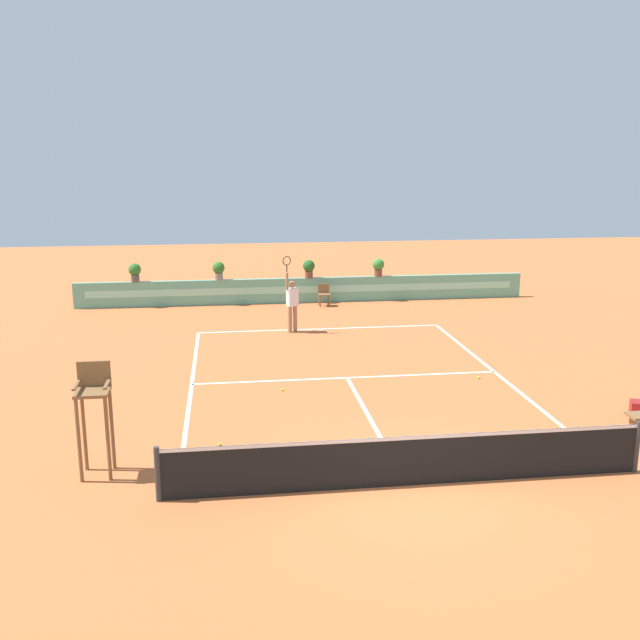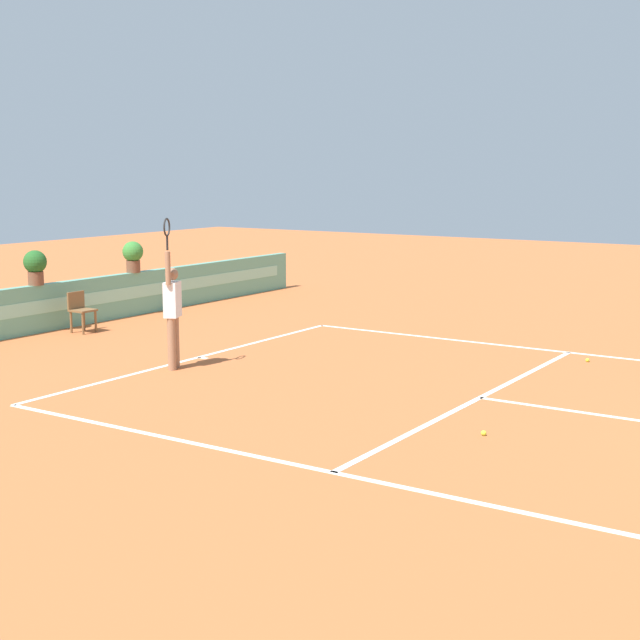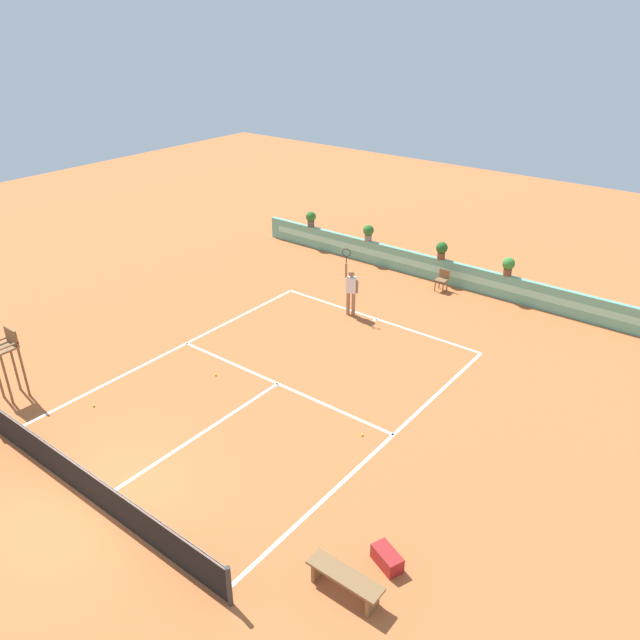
# 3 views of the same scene
# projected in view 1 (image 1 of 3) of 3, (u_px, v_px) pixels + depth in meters

# --- Properties ---
(ground_plane) EXTENTS (60.00, 60.00, 0.00)m
(ground_plane) POSITION_uv_depth(u_px,v_px,m) (350.00, 383.00, 18.70)
(ground_plane) COLOR #BC6033
(court_lines) EXTENTS (8.32, 11.94, 0.01)m
(court_lines) POSITION_uv_depth(u_px,v_px,m) (345.00, 374.00, 19.39)
(court_lines) COLOR white
(court_lines) RESTS_ON ground
(net) EXTENTS (8.92, 0.10, 1.00)m
(net) POSITION_uv_depth(u_px,v_px,m) (408.00, 459.00, 12.80)
(net) COLOR #333333
(net) RESTS_ON ground
(back_wall_barrier) EXTENTS (18.00, 0.21, 1.00)m
(back_wall_barrier) POSITION_uv_depth(u_px,v_px,m) (305.00, 290.00, 28.61)
(back_wall_barrier) COLOR #60A88E
(back_wall_barrier) RESTS_ON ground
(umpire_chair) EXTENTS (0.60, 0.60, 2.14)m
(umpire_chair) POSITION_uv_depth(u_px,v_px,m) (94.00, 406.00, 13.10)
(umpire_chair) COLOR brown
(umpire_chair) RESTS_ON ground
(ball_kid_chair) EXTENTS (0.44, 0.44, 0.85)m
(ball_kid_chair) POSITION_uv_depth(u_px,v_px,m) (324.00, 294.00, 28.00)
(ball_kid_chair) COLOR brown
(ball_kid_chair) RESTS_ON ground
(tennis_player) EXTENTS (0.57, 0.35, 2.58)m
(tennis_player) POSITION_uv_depth(u_px,v_px,m) (292.00, 301.00, 23.75)
(tennis_player) COLOR #9E7051
(tennis_player) RESTS_ON ground
(tennis_ball_near_baseline) EXTENTS (0.07, 0.07, 0.07)m
(tennis_ball_near_baseline) POSITION_uv_depth(u_px,v_px,m) (282.00, 390.00, 18.04)
(tennis_ball_near_baseline) COLOR #CCE033
(tennis_ball_near_baseline) RESTS_ON ground
(tennis_ball_mid_court) EXTENTS (0.07, 0.07, 0.07)m
(tennis_ball_mid_court) POSITION_uv_depth(u_px,v_px,m) (479.00, 378.00, 19.00)
(tennis_ball_mid_court) COLOR #CCE033
(tennis_ball_mid_court) RESTS_ON ground
(tennis_ball_by_sideline) EXTENTS (0.07, 0.07, 0.07)m
(tennis_ball_by_sideline) POSITION_uv_depth(u_px,v_px,m) (220.00, 444.00, 14.66)
(tennis_ball_by_sideline) COLOR #CCE033
(tennis_ball_by_sideline) RESTS_ON ground
(potted_plant_left) EXTENTS (0.48, 0.48, 0.72)m
(potted_plant_left) POSITION_uv_depth(u_px,v_px,m) (219.00, 270.00, 27.96)
(potted_plant_left) COLOR gray
(potted_plant_left) RESTS_ON back_wall_barrier
(potted_plant_right) EXTENTS (0.48, 0.48, 0.72)m
(potted_plant_right) POSITION_uv_depth(u_px,v_px,m) (378.00, 266.00, 28.79)
(potted_plant_right) COLOR brown
(potted_plant_right) RESTS_ON back_wall_barrier
(potted_plant_centre) EXTENTS (0.48, 0.48, 0.72)m
(potted_plant_centre) POSITION_uv_depth(u_px,v_px,m) (309.00, 268.00, 28.42)
(potted_plant_centre) COLOR brown
(potted_plant_centre) RESTS_ON back_wall_barrier
(potted_plant_far_left) EXTENTS (0.48, 0.48, 0.72)m
(potted_plant_far_left) POSITION_uv_depth(u_px,v_px,m) (135.00, 271.00, 27.55)
(potted_plant_far_left) COLOR #514C47
(potted_plant_far_left) RESTS_ON back_wall_barrier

